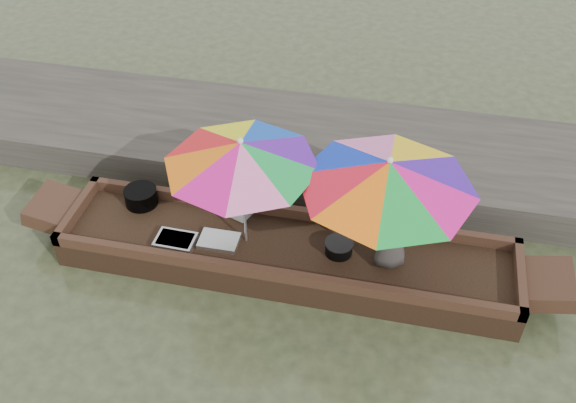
% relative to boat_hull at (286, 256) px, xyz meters
% --- Properties ---
extents(water, '(80.00, 80.00, 0.00)m').
position_rel_boat_hull_xyz_m(water, '(0.00, 0.00, -0.17)').
color(water, '#2F3621').
rests_on(water, ground).
extents(dock, '(22.00, 2.20, 0.50)m').
position_rel_boat_hull_xyz_m(dock, '(0.00, 2.20, 0.08)').
color(dock, '#2D2B26').
rests_on(dock, ground).
extents(boat_hull, '(5.64, 1.20, 0.35)m').
position_rel_boat_hull_xyz_m(boat_hull, '(0.00, 0.00, 0.00)').
color(boat_hull, black).
rests_on(boat_hull, water).
extents(cooking_pot, '(0.43, 0.43, 0.23)m').
position_rel_boat_hull_xyz_m(cooking_pot, '(-2.04, 0.38, 0.29)').
color(cooking_pot, black).
rests_on(cooking_pot, boat_hull).
extents(tray_crayfish, '(0.49, 0.35, 0.09)m').
position_rel_boat_hull_xyz_m(tray_crayfish, '(-1.34, -0.24, 0.22)').
color(tray_crayfish, silver).
rests_on(tray_crayfish, boat_hull).
extents(tray_scallop, '(0.49, 0.34, 0.06)m').
position_rel_boat_hull_xyz_m(tray_scallop, '(-0.83, -0.11, 0.21)').
color(tray_scallop, silver).
rests_on(tray_scallop, boat_hull).
extents(charcoal_grill, '(0.33, 0.33, 0.16)m').
position_rel_boat_hull_xyz_m(charcoal_grill, '(0.64, 0.03, 0.25)').
color(charcoal_grill, black).
rests_on(charcoal_grill, boat_hull).
extents(supply_bag, '(0.34, 0.30, 0.26)m').
position_rel_boat_hull_xyz_m(supply_bag, '(-0.72, 0.44, 0.30)').
color(supply_bag, silver).
rests_on(supply_bag, boat_hull).
extents(vendor, '(0.59, 0.48, 1.04)m').
position_rel_boat_hull_xyz_m(vendor, '(1.25, -0.01, 0.69)').
color(vendor, '#312D2A').
rests_on(vendor, boat_hull).
extents(umbrella_bow, '(1.93, 1.93, 1.55)m').
position_rel_boat_hull_xyz_m(umbrella_bow, '(-0.51, 0.00, 0.95)').
color(umbrella_bow, '#5814A5').
rests_on(umbrella_bow, boat_hull).
extents(umbrella_stern, '(2.00, 2.00, 1.55)m').
position_rel_boat_hull_xyz_m(umbrella_stern, '(1.12, 0.00, 0.95)').
color(umbrella_stern, '#4114A5').
rests_on(umbrella_stern, boat_hull).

